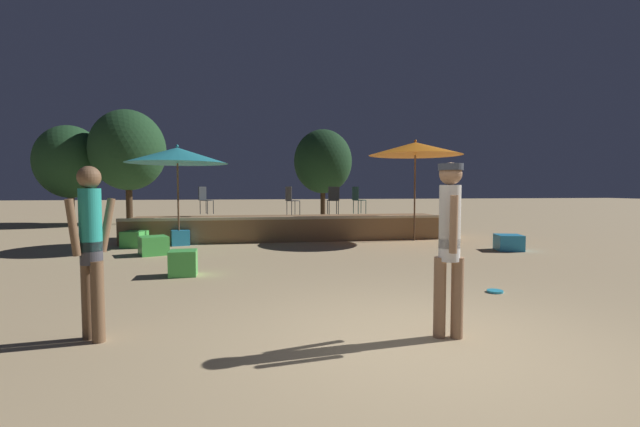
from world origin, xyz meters
TOP-DOWN VIEW (x-y plane):
  - ground_plane at (0.00, 0.00)m, footprint 120.00×120.00m
  - wooden_deck at (-0.31, 9.68)m, footprint 10.02×2.37m
  - patio_umbrella_0 at (3.34, 8.33)m, footprint 2.83×2.83m
  - patio_umbrella_1 at (-3.63, 8.30)m, footprint 2.77×2.77m
  - cube_seat_0 at (4.95, 5.93)m, footprint 0.76×0.76m
  - cube_seat_1 at (-4.77, 8.18)m, footprint 0.68×0.68m
  - cube_seat_2 at (-3.98, 6.73)m, footprint 0.81×0.81m
  - cube_seat_3 at (-3.61, 8.45)m, footprint 0.59×0.59m
  - cube_seat_4 at (-2.92, 4.03)m, footprint 0.50×0.50m
  - person_0 at (0.35, 0.12)m, footprint 0.31×0.52m
  - person_1 at (-3.37, 0.69)m, footprint 0.41×0.45m
  - bistro_chair_0 at (1.02, 9.46)m, footprint 0.40×0.40m
  - bistro_chair_1 at (-0.36, 9.40)m, footprint 0.45×0.45m
  - bistro_chair_2 at (1.89, 9.69)m, footprint 0.43×0.43m
  - bistro_chair_3 at (-3.11, 10.43)m, footprint 0.47×0.47m
  - frisbee_disc at (2.01, 1.87)m, footprint 0.24×0.24m
  - background_tree_0 at (-9.64, 17.10)m, footprint 2.99×2.99m
  - background_tree_1 at (2.64, 20.27)m, footprint 3.33×3.33m
  - background_tree_2 at (-6.98, 16.49)m, footprint 3.28×3.28m

SIDE VIEW (x-z plane):
  - ground_plane at x=0.00m, z-range 0.00..0.00m
  - frisbee_disc at x=2.01m, z-range 0.00..0.03m
  - cube_seat_0 at x=4.95m, z-range 0.00..0.41m
  - cube_seat_3 at x=-3.61m, z-range 0.00..0.43m
  - cube_seat_1 at x=-4.77m, z-range 0.00..0.45m
  - cube_seat_2 at x=-3.98m, z-range 0.00..0.45m
  - cube_seat_4 at x=-2.92m, z-range 0.00..0.47m
  - wooden_deck at x=-0.31m, z-range -0.04..0.73m
  - person_1 at x=-3.37m, z-range 0.10..1.94m
  - person_0 at x=0.35m, z-range 0.15..2.03m
  - bistro_chair_0 at x=1.02m, z-range 0.86..1.76m
  - bistro_chair_1 at x=-0.36m, z-range 0.86..1.76m
  - bistro_chair_2 at x=1.89m, z-range 0.86..1.76m
  - bistro_chair_3 at x=-3.11m, z-range 0.86..1.76m
  - patio_umbrella_1 at x=-3.63m, z-range 1.11..3.92m
  - background_tree_0 at x=-9.64m, z-range 0.58..5.04m
  - patio_umbrella_0 at x=3.34m, z-range 1.27..4.36m
  - background_tree_1 at x=2.64m, z-range 0.66..5.66m
  - background_tree_2 at x=-6.98m, z-range 0.75..5.89m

